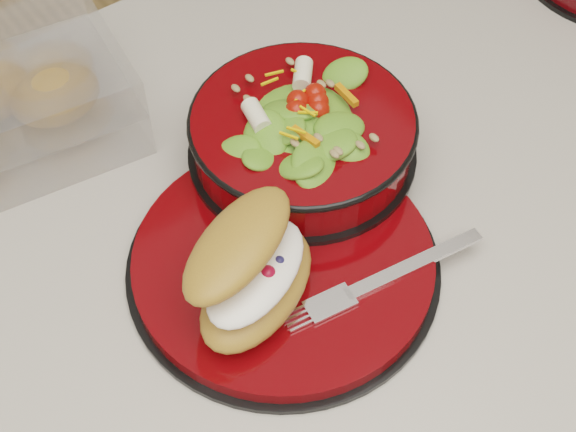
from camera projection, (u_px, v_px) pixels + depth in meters
island_counter at (338, 372)px, 1.14m from camera, size 1.24×0.74×0.90m
dinner_plate at (285, 261)px, 0.71m from camera, size 0.28×0.28×0.02m
salad_bowl at (302, 129)px, 0.75m from camera, size 0.22×0.22×0.09m
croissant at (252, 269)px, 0.65m from camera, size 0.15×0.14×0.08m
fork at (390, 275)px, 0.69m from camera, size 0.17×0.04×0.00m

